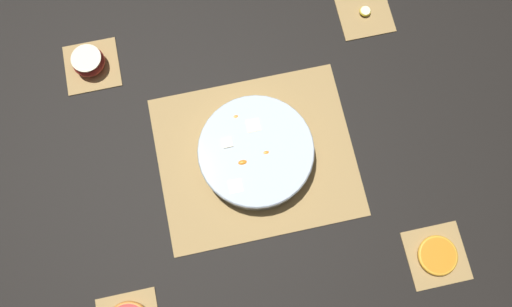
# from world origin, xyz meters

# --- Properties ---
(ground_plane) EXTENTS (6.00, 6.00, 0.00)m
(ground_plane) POSITION_xyz_m (0.00, 0.00, 0.00)
(ground_plane) COLOR black
(bamboo_mat_center) EXTENTS (0.45, 0.38, 0.01)m
(bamboo_mat_center) POSITION_xyz_m (0.00, 0.00, 0.00)
(bamboo_mat_center) COLOR #A8844C
(bamboo_mat_center) RESTS_ON ground_plane
(coaster_mat_near_right) EXTENTS (0.13, 0.13, 0.01)m
(coaster_mat_near_right) POSITION_xyz_m (0.34, -0.30, 0.00)
(coaster_mat_near_right) COLOR #A8844C
(coaster_mat_near_right) RESTS_ON ground_plane
(coaster_mat_far_left) EXTENTS (0.13, 0.13, 0.01)m
(coaster_mat_far_left) POSITION_xyz_m (-0.34, 0.30, 0.00)
(coaster_mat_far_left) COLOR #A8844C
(coaster_mat_far_left) RESTS_ON ground_plane
(coaster_mat_far_right) EXTENTS (0.13, 0.13, 0.01)m
(coaster_mat_far_right) POSITION_xyz_m (0.34, 0.30, 0.00)
(coaster_mat_far_right) COLOR #A8844C
(coaster_mat_far_right) RESTS_ON ground_plane
(fruit_salad_bowl) EXTENTS (0.26, 0.26, 0.06)m
(fruit_salad_bowl) POSITION_xyz_m (-0.00, 0.00, 0.04)
(fruit_salad_bowl) COLOR silver
(fruit_salad_bowl) RESTS_ON bamboo_mat_center
(apple_half) EXTENTS (0.08, 0.08, 0.04)m
(apple_half) POSITION_xyz_m (-0.34, 0.30, 0.03)
(apple_half) COLOR #B72D23
(apple_half) RESTS_ON coaster_mat_far_left
(orange_slice_whole) EXTENTS (0.09, 0.09, 0.01)m
(orange_slice_whole) POSITION_xyz_m (0.34, -0.30, 0.01)
(orange_slice_whole) COLOR orange
(orange_slice_whole) RESTS_ON coaster_mat_near_right
(banana_coin_single) EXTENTS (0.03, 0.03, 0.01)m
(banana_coin_single) POSITION_xyz_m (0.34, 0.30, 0.01)
(banana_coin_single) COLOR #F7EFC6
(banana_coin_single) RESTS_ON coaster_mat_far_right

